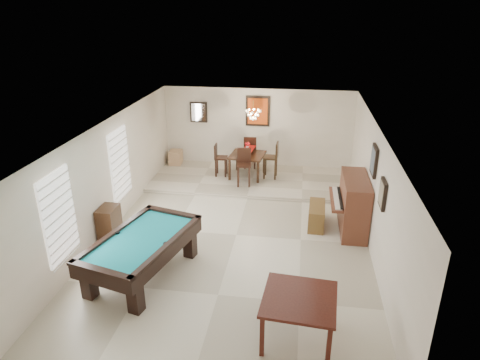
% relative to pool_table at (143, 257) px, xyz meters
% --- Properties ---
extents(ground_plane, '(6.00, 9.00, 0.02)m').
position_rel_pool_table_xyz_m(ground_plane, '(1.58, 1.82, -0.42)').
color(ground_plane, beige).
extents(wall_back, '(6.00, 0.04, 2.60)m').
position_rel_pool_table_xyz_m(wall_back, '(1.58, 6.32, 0.89)').
color(wall_back, silver).
rests_on(wall_back, ground_plane).
extents(wall_front, '(6.00, 0.04, 2.60)m').
position_rel_pool_table_xyz_m(wall_front, '(1.58, -2.68, 0.89)').
color(wall_front, silver).
rests_on(wall_front, ground_plane).
extents(wall_left, '(0.04, 9.00, 2.60)m').
position_rel_pool_table_xyz_m(wall_left, '(-1.42, 1.82, 0.89)').
color(wall_left, silver).
rests_on(wall_left, ground_plane).
extents(wall_right, '(0.04, 9.00, 2.60)m').
position_rel_pool_table_xyz_m(wall_right, '(4.58, 1.82, 0.89)').
color(wall_right, silver).
rests_on(wall_right, ground_plane).
extents(ceiling, '(6.00, 9.00, 0.04)m').
position_rel_pool_table_xyz_m(ceiling, '(1.58, 1.82, 2.19)').
color(ceiling, white).
rests_on(ceiling, wall_back).
extents(dining_step, '(6.00, 2.50, 0.12)m').
position_rel_pool_table_xyz_m(dining_step, '(1.58, 5.07, -0.35)').
color(dining_step, beige).
rests_on(dining_step, ground_plane).
extents(window_left_front, '(0.06, 1.00, 1.70)m').
position_rel_pool_table_xyz_m(window_left_front, '(-1.39, -0.38, 0.99)').
color(window_left_front, white).
rests_on(window_left_front, wall_left).
extents(window_left_rear, '(0.06, 1.00, 1.70)m').
position_rel_pool_table_xyz_m(window_left_rear, '(-1.39, 2.42, 0.99)').
color(window_left_rear, white).
rests_on(window_left_rear, wall_left).
extents(pool_table, '(1.91, 2.71, 0.82)m').
position_rel_pool_table_xyz_m(pool_table, '(0.00, 0.00, 0.00)').
color(pool_table, black).
rests_on(pool_table, ground_plane).
extents(square_table, '(1.23, 1.23, 0.79)m').
position_rel_pool_table_xyz_m(square_table, '(3.07, -1.32, -0.02)').
color(square_table, '#37140D').
rests_on(square_table, ground_plane).
extents(upright_piano, '(0.88, 1.58, 1.31)m').
position_rel_pool_table_xyz_m(upright_piano, '(4.12, 2.50, 0.25)').
color(upright_piano, brown).
rests_on(upright_piano, ground_plane).
extents(piano_bench, '(0.41, 0.98, 0.53)m').
position_rel_pool_table_xyz_m(piano_bench, '(3.44, 2.57, -0.14)').
color(piano_bench, brown).
rests_on(piano_bench, ground_plane).
extents(apothecary_chest, '(0.38, 0.57, 0.85)m').
position_rel_pool_table_xyz_m(apothecary_chest, '(-1.20, 1.13, 0.02)').
color(apothecary_chest, black).
rests_on(apothecary_chest, ground_plane).
extents(dining_table, '(1.11, 1.11, 0.83)m').
position_rel_pool_table_xyz_m(dining_table, '(1.40, 5.23, 0.12)').
color(dining_table, black).
rests_on(dining_table, dining_step).
extents(flower_vase, '(0.19, 0.19, 0.27)m').
position_rel_pool_table_xyz_m(flower_vase, '(1.40, 5.23, 0.67)').
color(flower_vase, red).
rests_on(flower_vase, dining_table).
extents(dining_chair_south, '(0.44, 0.44, 1.07)m').
position_rel_pool_table_xyz_m(dining_chair_south, '(1.39, 4.53, 0.25)').
color(dining_chair_south, black).
rests_on(dining_chair_south, dining_step).
extents(dining_chair_north, '(0.43, 0.43, 1.06)m').
position_rel_pool_table_xyz_m(dining_chair_north, '(1.39, 6.01, 0.24)').
color(dining_chair_north, black).
rests_on(dining_chair_north, dining_step).
extents(dining_chair_west, '(0.38, 0.38, 0.98)m').
position_rel_pool_table_xyz_m(dining_chair_west, '(0.60, 5.18, 0.20)').
color(dining_chair_west, black).
rests_on(dining_chair_west, dining_step).
extents(dining_chair_east, '(0.43, 0.43, 1.11)m').
position_rel_pool_table_xyz_m(dining_chair_east, '(2.10, 5.23, 0.27)').
color(dining_chair_east, black).
rests_on(dining_chair_east, dining_step).
extents(corner_bench, '(0.42, 0.51, 0.44)m').
position_rel_pool_table_xyz_m(corner_bench, '(-1.08, 5.99, -0.07)').
color(corner_bench, tan).
rests_on(corner_bench, dining_step).
extents(chandelier, '(0.44, 0.44, 0.60)m').
position_rel_pool_table_xyz_m(chandelier, '(1.58, 5.02, 1.79)').
color(chandelier, '#FFE5B2').
rests_on(chandelier, ceiling).
extents(back_painting, '(0.75, 0.06, 0.95)m').
position_rel_pool_table_xyz_m(back_painting, '(1.58, 6.28, 1.49)').
color(back_painting, '#D84C14').
rests_on(back_painting, wall_back).
extents(back_mirror, '(0.55, 0.06, 0.65)m').
position_rel_pool_table_xyz_m(back_mirror, '(-0.32, 6.28, 1.39)').
color(back_mirror, white).
rests_on(back_mirror, wall_back).
extents(right_picture_upper, '(0.06, 0.55, 0.65)m').
position_rel_pool_table_xyz_m(right_picture_upper, '(4.54, 2.12, 1.49)').
color(right_picture_upper, slate).
rests_on(right_picture_upper, wall_right).
extents(right_picture_lower, '(0.06, 0.45, 0.55)m').
position_rel_pool_table_xyz_m(right_picture_lower, '(4.54, 0.82, 1.29)').
color(right_picture_lower, gray).
rests_on(right_picture_lower, wall_right).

